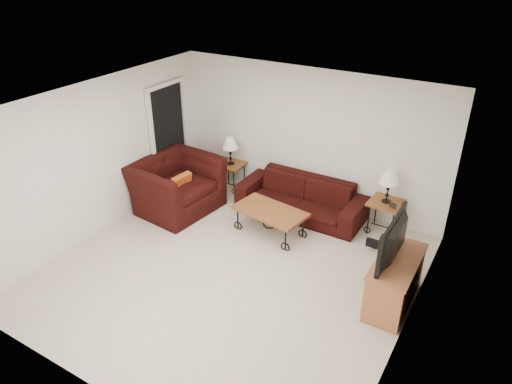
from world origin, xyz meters
TOP-DOWN VIEW (x-y plane):
  - ground at (0.00, 0.00)m, footprint 5.00×5.00m
  - wall_back at (0.00, 2.50)m, footprint 5.00×0.02m
  - wall_front at (0.00, -2.50)m, footprint 5.00×0.02m
  - wall_left at (-2.50, 0.00)m, footprint 0.02×5.00m
  - wall_right at (2.50, 0.00)m, footprint 0.02×5.00m
  - ceiling at (0.00, 0.00)m, footprint 5.00×5.00m
  - doorway at (-2.47, 1.65)m, footprint 0.08×0.94m
  - sofa at (0.13, 2.02)m, footprint 2.25×0.88m
  - side_table_left at (-1.46, 2.20)m, footprint 0.52×0.52m
  - side_table_right at (1.57, 2.20)m, footprint 0.55×0.55m
  - lamp_left at (-1.46, 2.20)m, footprint 0.32×0.32m
  - lamp_right at (1.57, 2.20)m, footprint 0.34×0.34m
  - photo_frame_left at (-1.61, 2.05)m, footprint 0.11×0.04m
  - photo_frame_right at (1.72, 2.05)m, footprint 0.11×0.04m
  - coffee_table at (-0.02, 1.19)m, footprint 1.26×0.80m
  - armchair at (-1.88, 1.06)m, footprint 1.39×1.55m
  - throw_pillow at (-1.72, 1.01)m, footprint 0.15×0.43m
  - tv_stand at (2.23, 0.52)m, footprint 0.48×1.15m
  - television at (2.21, 0.52)m, footprint 0.13×1.03m
  - backpack at (1.63, 1.62)m, footprint 0.33×0.25m

SIDE VIEW (x-z plane):
  - ground at x=0.00m, z-range 0.00..0.00m
  - backpack at x=1.63m, z-range 0.00..0.42m
  - coffee_table at x=-0.02m, z-range 0.00..0.44m
  - side_table_left at x=-1.46m, z-range 0.00..0.53m
  - side_table_right at x=1.57m, z-range 0.00..0.57m
  - sofa at x=0.13m, z-range 0.00..0.66m
  - tv_stand at x=2.23m, z-range 0.00..0.69m
  - armchair at x=-1.88m, z-range 0.00..0.93m
  - throw_pillow at x=-1.72m, z-range 0.31..0.73m
  - photo_frame_left at x=-1.61m, z-range 0.53..0.62m
  - photo_frame_right at x=1.72m, z-range 0.57..0.66m
  - lamp_left at x=-1.46m, z-range 0.53..1.07m
  - lamp_right at x=1.57m, z-range 0.57..1.13m
  - television at x=2.21m, z-range 0.69..1.28m
  - doorway at x=-2.47m, z-range 0.00..2.04m
  - wall_back at x=0.00m, z-range 0.00..2.50m
  - wall_front at x=0.00m, z-range 0.00..2.50m
  - wall_left at x=-2.50m, z-range 0.00..2.50m
  - wall_right at x=2.50m, z-range 0.00..2.50m
  - ceiling at x=0.00m, z-range 2.50..2.50m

